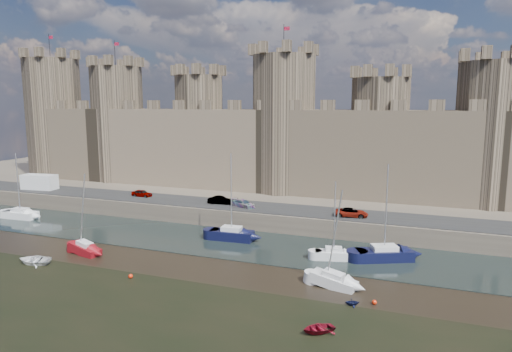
% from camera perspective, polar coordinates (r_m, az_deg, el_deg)
% --- Properties ---
extents(ground, '(160.00, 160.00, 0.00)m').
position_cam_1_polar(ground, '(40.96, -20.96, -16.94)').
color(ground, black).
rests_on(ground, ground).
extents(water_channel, '(160.00, 12.00, 0.08)m').
position_cam_1_polar(water_channel, '(59.64, -5.47, -8.05)').
color(water_channel, black).
rests_on(water_channel, ground).
extents(quay, '(160.00, 60.00, 2.50)m').
position_cam_1_polar(quay, '(92.18, 4.33, -1.14)').
color(quay, '#4C443A').
rests_on(quay, ground).
extents(road, '(160.00, 7.00, 0.10)m').
position_cam_1_polar(road, '(67.82, -1.81, -3.71)').
color(road, black).
rests_on(road, quay).
extents(castle, '(108.50, 11.00, 29.00)m').
position_cam_1_polar(castle, '(79.69, 1.56, 4.84)').
color(castle, '#42382B').
rests_on(castle, quay).
extents(car_0, '(3.50, 1.51, 1.18)m').
position_cam_1_polar(car_0, '(76.45, -14.08, -2.11)').
color(car_0, gray).
rests_on(car_0, quay).
extents(car_1, '(3.92, 1.83, 1.24)m').
position_cam_1_polar(car_1, '(68.88, -4.47, -3.05)').
color(car_1, gray).
rests_on(car_1, quay).
extents(car_2, '(4.24, 2.83, 1.14)m').
position_cam_1_polar(car_2, '(66.74, -1.61, -3.46)').
color(car_2, gray).
rests_on(car_2, quay).
extents(car_3, '(4.68, 2.69, 1.23)m').
position_cam_1_polar(car_3, '(62.38, 11.81, -4.51)').
color(car_3, gray).
rests_on(car_3, quay).
extents(van, '(6.33, 3.09, 2.66)m').
position_cam_1_polar(van, '(88.81, -25.45, -0.70)').
color(van, silver).
rests_on(van, quay).
extents(sailboat_0, '(5.47, 2.34, 10.06)m').
position_cam_1_polar(sailboat_0, '(78.99, -27.37, -4.22)').
color(sailboat_0, white).
rests_on(sailboat_0, ground).
extents(sailboat_1, '(5.75, 2.54, 11.26)m').
position_cam_1_polar(sailboat_1, '(59.44, -3.07, -7.25)').
color(sailboat_1, black).
rests_on(sailboat_1, ground).
extents(sailboat_2, '(4.43, 2.59, 8.97)m').
position_cam_1_polar(sailboat_2, '(53.04, 9.67, -9.54)').
color(sailboat_2, silver).
rests_on(sailboat_2, ground).
extents(sailboat_3, '(6.66, 4.82, 10.91)m').
position_cam_1_polar(sailboat_3, '(54.01, 15.72, -9.32)').
color(sailboat_3, black).
rests_on(sailboat_3, ground).
extents(sailboat_4, '(4.36, 2.41, 9.64)m').
position_cam_1_polar(sailboat_4, '(57.82, -20.60, -8.45)').
color(sailboat_4, maroon).
rests_on(sailboat_4, ground).
extents(sailboat_5, '(4.70, 2.56, 9.61)m').
position_cam_1_polar(sailboat_5, '(45.72, 9.66, -12.69)').
color(sailboat_5, silver).
rests_on(sailboat_5, ground).
extents(dinghy_4, '(3.33, 3.34, 0.57)m').
position_cam_1_polar(dinghy_4, '(37.49, 7.79, -18.45)').
color(dinghy_4, maroon).
rests_on(dinghy_4, ground).
extents(dinghy_6, '(4.06, 3.16, 0.77)m').
position_cam_1_polar(dinghy_6, '(56.76, -25.99, -9.48)').
color(dinghy_6, silver).
rests_on(dinghy_6, ground).
extents(dinghy_7, '(1.59, 1.48, 0.68)m').
position_cam_1_polar(dinghy_7, '(42.29, 11.93, -15.16)').
color(dinghy_7, black).
rests_on(dinghy_7, ground).
extents(buoy_1, '(0.46, 0.46, 0.46)m').
position_cam_1_polar(buoy_1, '(48.98, -15.40, -11.99)').
color(buoy_1, '#F52A0A').
rests_on(buoy_1, ground).
extents(buoy_3, '(0.43, 0.43, 0.43)m').
position_cam_1_polar(buoy_3, '(42.99, 14.58, -15.02)').
color(buoy_3, red).
rests_on(buoy_3, ground).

